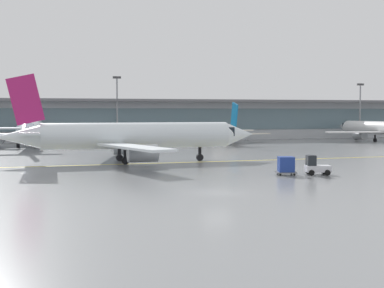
{
  "coord_description": "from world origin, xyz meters",
  "views": [
    {
      "loc": [
        -13.46,
        -42.31,
        6.74
      ],
      "look_at": [
        2.49,
        17.4,
        3.0
      ],
      "focal_mm": 50.21,
      "sensor_mm": 36.0,
      "label": 1
    }
  ],
  "objects_px": {
    "baggage_tug": "(316,166)",
    "apron_light_mast_1": "(117,106)",
    "gate_airplane_3": "(378,128)",
    "apron_light_mast_2": "(360,108)",
    "gate_airplane_2": "(217,131)",
    "gate_airplane_1": "(31,129)",
    "cargo_dolly_lead": "(286,165)",
    "taxiing_regional_jet": "(134,136)"
  },
  "relations": [
    {
      "from": "gate_airplane_1",
      "to": "gate_airplane_2",
      "type": "xyz_separation_m",
      "value": [
        38.04,
        2.77,
        -0.78
      ]
    },
    {
      "from": "gate_airplane_1",
      "to": "gate_airplane_3",
      "type": "distance_m",
      "value": 75.6
    },
    {
      "from": "gate_airplane_1",
      "to": "apron_light_mast_1",
      "type": "xyz_separation_m",
      "value": [
        17.98,
        12.84,
        4.6
      ]
    },
    {
      "from": "apron_light_mast_1",
      "to": "apron_light_mast_2",
      "type": "bearing_deg",
      "value": -0.95
    },
    {
      "from": "apron_light_mast_2",
      "to": "gate_airplane_2",
      "type": "bearing_deg",
      "value": -167.29
    },
    {
      "from": "baggage_tug",
      "to": "taxiing_regional_jet",
      "type": "bearing_deg",
      "value": 143.9
    },
    {
      "from": "gate_airplane_2",
      "to": "apron_light_mast_2",
      "type": "xyz_separation_m",
      "value": [
        40.23,
        9.07,
        4.97
      ]
    },
    {
      "from": "apron_light_mast_1",
      "to": "apron_light_mast_2",
      "type": "height_order",
      "value": "apron_light_mast_1"
    },
    {
      "from": "gate_airplane_2",
      "to": "apron_light_mast_2",
      "type": "relative_size",
      "value": 1.89
    },
    {
      "from": "cargo_dolly_lead",
      "to": "baggage_tug",
      "type": "bearing_deg",
      "value": -0.0
    },
    {
      "from": "baggage_tug",
      "to": "apron_light_mast_1",
      "type": "height_order",
      "value": "apron_light_mast_1"
    },
    {
      "from": "apron_light_mast_1",
      "to": "taxiing_regional_jet",
      "type": "bearing_deg",
      "value": -94.47
    },
    {
      "from": "cargo_dolly_lead",
      "to": "taxiing_regional_jet",
      "type": "bearing_deg",
      "value": 139.13
    },
    {
      "from": "gate_airplane_2",
      "to": "apron_light_mast_1",
      "type": "height_order",
      "value": "apron_light_mast_1"
    },
    {
      "from": "gate_airplane_2",
      "to": "apron_light_mast_1",
      "type": "distance_m",
      "value": 23.08
    },
    {
      "from": "cargo_dolly_lead",
      "to": "apron_light_mast_1",
      "type": "distance_m",
      "value": 68.16
    },
    {
      "from": "cargo_dolly_lead",
      "to": "apron_light_mast_2",
      "type": "distance_m",
      "value": 83.55
    },
    {
      "from": "gate_airplane_1",
      "to": "baggage_tug",
      "type": "distance_m",
      "value": 63.05
    },
    {
      "from": "baggage_tug",
      "to": "gate_airplane_2",
      "type": "bearing_deg",
      "value": 95.53
    },
    {
      "from": "gate_airplane_1",
      "to": "gate_airplane_2",
      "type": "distance_m",
      "value": 38.15
    },
    {
      "from": "gate_airplane_1",
      "to": "baggage_tug",
      "type": "height_order",
      "value": "gate_airplane_1"
    },
    {
      "from": "gate_airplane_2",
      "to": "apron_light_mast_2",
      "type": "height_order",
      "value": "apron_light_mast_2"
    },
    {
      "from": "gate_airplane_3",
      "to": "taxiing_regional_jet",
      "type": "distance_m",
      "value": 71.23
    },
    {
      "from": "baggage_tug",
      "to": "apron_light_mast_2",
      "type": "height_order",
      "value": "apron_light_mast_2"
    },
    {
      "from": "taxiing_regional_jet",
      "to": "apron_light_mast_1",
      "type": "distance_m",
      "value": 49.23
    },
    {
      "from": "taxiing_regional_jet",
      "to": "baggage_tug",
      "type": "xyz_separation_m",
      "value": [
        16.57,
        -18.96,
        -2.55
      ]
    },
    {
      "from": "taxiing_regional_jet",
      "to": "cargo_dolly_lead",
      "type": "bearing_deg",
      "value": -55.41
    },
    {
      "from": "gate_airplane_2",
      "to": "apron_light_mast_2",
      "type": "bearing_deg",
      "value": -78.97
    },
    {
      "from": "apron_light_mast_1",
      "to": "apron_light_mast_2",
      "type": "relative_size",
      "value": 1.06
    },
    {
      "from": "gate_airplane_2",
      "to": "apron_light_mast_1",
      "type": "bearing_deg",
      "value": 61.67
    },
    {
      "from": "gate_airplane_3",
      "to": "apron_light_mast_2",
      "type": "height_order",
      "value": "apron_light_mast_2"
    },
    {
      "from": "cargo_dolly_lead",
      "to": "apron_light_mast_1",
      "type": "xyz_separation_m",
      "value": [
        -9.64,
        67.13,
        6.91
      ]
    },
    {
      "from": "apron_light_mast_2",
      "to": "cargo_dolly_lead",
      "type": "bearing_deg",
      "value": -127.45
    },
    {
      "from": "taxiing_regional_jet",
      "to": "apron_light_mast_2",
      "type": "height_order",
      "value": "apron_light_mast_2"
    },
    {
      "from": "baggage_tug",
      "to": "apron_light_mast_1",
      "type": "distance_m",
      "value": 69.38
    },
    {
      "from": "gate_airplane_1",
      "to": "gate_airplane_3",
      "type": "bearing_deg",
      "value": -87.6
    },
    {
      "from": "cargo_dolly_lead",
      "to": "apron_light_mast_1",
      "type": "relative_size",
      "value": 0.17
    },
    {
      "from": "taxiing_regional_jet",
      "to": "apron_light_mast_2",
      "type": "distance_m",
      "value": 80.12
    },
    {
      "from": "gate_airplane_1",
      "to": "cargo_dolly_lead",
      "type": "distance_m",
      "value": 60.95
    },
    {
      "from": "gate_airplane_1",
      "to": "apron_light_mast_1",
      "type": "relative_size",
      "value": 2.32
    },
    {
      "from": "baggage_tug",
      "to": "cargo_dolly_lead",
      "type": "height_order",
      "value": "baggage_tug"
    },
    {
      "from": "cargo_dolly_lead",
      "to": "apron_light_mast_2",
      "type": "xyz_separation_m",
      "value": [
        50.65,
        66.13,
        6.5
      ]
    }
  ]
}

